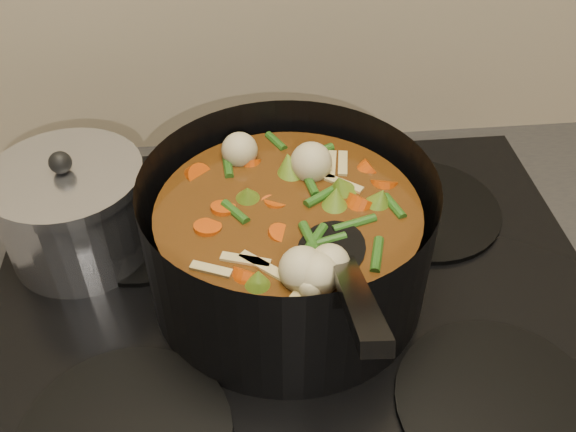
{
  "coord_description": "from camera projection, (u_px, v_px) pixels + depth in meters",
  "views": [
    {
      "loc": [
        -0.05,
        1.51,
        1.42
      ],
      "look_at": [
        -0.01,
        1.96,
        1.02
      ],
      "focal_mm": 40.0,
      "sensor_mm": 36.0,
      "label": 1
    }
  ],
  "objects": [
    {
      "name": "stovetop",
      "position": [
        299.0,
        311.0,
        0.65
      ],
      "size": [
        0.62,
        0.54,
        0.03
      ],
      "color": "black",
      "rests_on": "counter"
    },
    {
      "name": "stockpot",
      "position": [
        288.0,
        240.0,
        0.62
      ],
      "size": [
        0.33,
        0.4,
        0.2
      ],
      "rotation": [
        0.0,
        0.0,
        -0.26
      ],
      "color": "black",
      "rests_on": "stovetop"
    },
    {
      "name": "saucepan",
      "position": [
        75.0,
        211.0,
        0.67
      ],
      "size": [
        0.16,
        0.16,
        0.13
      ],
      "rotation": [
        0.0,
        0.0,
        -0.18
      ],
      "color": "silver",
      "rests_on": "stovetop"
    }
  ]
}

